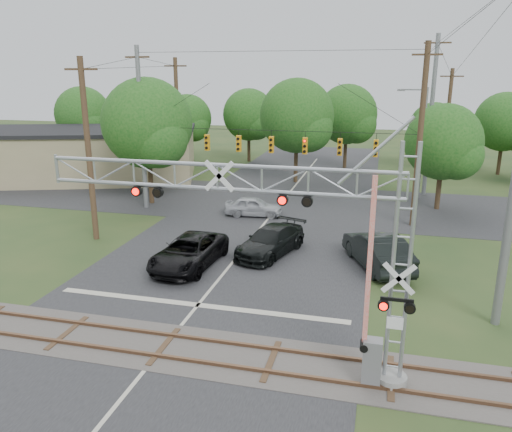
% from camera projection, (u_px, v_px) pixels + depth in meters
% --- Properties ---
extents(ground, '(160.00, 160.00, 0.00)m').
position_uv_depth(ground, '(139.00, 378.00, 16.30)').
color(ground, '#273F1D').
rests_on(ground, ground).
extents(road_main, '(14.00, 90.00, 0.02)m').
position_uv_depth(road_main, '(229.00, 267.00, 25.62)').
color(road_main, '#242427').
rests_on(road_main, ground).
extents(road_cross, '(90.00, 12.00, 0.02)m').
position_uv_depth(road_cross, '(282.00, 202.00, 38.67)').
color(road_cross, '#242427').
rests_on(road_cross, ground).
extents(railroad_track, '(90.00, 3.20, 0.17)m').
position_uv_depth(railroad_track, '(164.00, 346.00, 18.15)').
color(railroad_track, '#46423D').
rests_on(railroad_track, ground).
extents(crossing_gantry, '(12.02, 1.00, 7.79)m').
position_uv_depth(crossing_gantry, '(286.00, 233.00, 15.43)').
color(crossing_gantry, gray).
rests_on(crossing_gantry, ground).
extents(traffic_signal_span, '(19.34, 0.36, 11.50)m').
position_uv_depth(traffic_signal_span, '(284.00, 136.00, 33.20)').
color(traffic_signal_span, gray).
rests_on(traffic_signal_span, ground).
extents(pickup_black, '(2.92, 5.74, 1.55)m').
position_uv_depth(pickup_black, '(189.00, 252.00, 25.61)').
color(pickup_black, black).
rests_on(pickup_black, ground).
extents(car_dark, '(3.60, 5.63, 1.52)m').
position_uv_depth(car_dark, '(271.00, 241.00, 27.34)').
color(car_dark, black).
rests_on(car_dark, ground).
extents(sedan_silver, '(4.14, 2.00, 1.36)m').
position_uv_depth(sedan_silver, '(254.00, 206.00, 34.78)').
color(sedan_silver, '#AAADB2').
rests_on(sedan_silver, ground).
extents(suv_dark, '(3.93, 5.79, 1.81)m').
position_uv_depth(suv_dark, '(377.00, 250.00, 25.53)').
color(suv_dark, black).
rests_on(suv_dark, ground).
extents(commercial_building, '(22.16, 16.08, 4.67)m').
position_uv_depth(commercial_building, '(87.00, 154.00, 46.92)').
color(commercial_building, '#908660').
rests_on(commercial_building, ground).
extents(streetlight, '(2.30, 0.24, 8.63)m').
position_uv_depth(streetlight, '(421.00, 138.00, 38.69)').
color(streetlight, gray).
rests_on(streetlight, ground).
extents(utility_poles, '(24.96, 29.35, 13.95)m').
position_uv_depth(utility_poles, '(333.00, 128.00, 34.05)').
color(utility_poles, '#483021').
rests_on(utility_poles, ground).
extents(treeline, '(52.12, 26.50, 9.41)m').
position_uv_depth(treeline, '(281.00, 120.00, 47.45)').
color(treeline, '#3B2B1B').
rests_on(treeline, ground).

